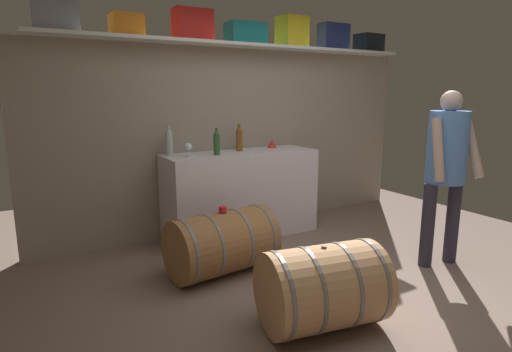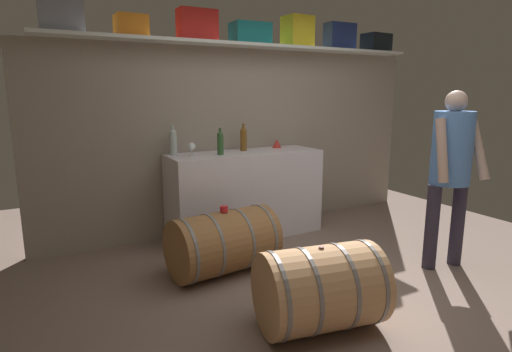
# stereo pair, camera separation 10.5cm
# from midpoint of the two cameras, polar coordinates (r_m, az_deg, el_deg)

# --- Properties ---
(ground_plane) EXTENTS (5.87, 7.32, 0.02)m
(ground_plane) POSITION_cam_midpoint_polar(r_m,az_deg,el_deg) (3.89, 7.88, -12.81)
(ground_plane) COLOR #7F695D
(back_wall_panel) EXTENTS (4.67, 0.10, 2.06)m
(back_wall_panel) POSITION_cam_midpoint_polar(r_m,az_deg,el_deg) (4.89, -3.05, 4.94)
(back_wall_panel) COLOR gray
(back_wall_panel) RESTS_ON ground
(high_shelf_board) EXTENTS (4.30, 0.40, 0.03)m
(high_shelf_board) POSITION_cam_midpoint_polar(r_m,az_deg,el_deg) (4.75, -2.32, 17.41)
(high_shelf_board) COLOR silver
(high_shelf_board) RESTS_ON back_wall_panel
(toolcase_grey) EXTENTS (0.37, 0.22, 0.31)m
(toolcase_grey) POSITION_cam_midpoint_polar(r_m,az_deg,el_deg) (4.24, -26.49, 19.37)
(toolcase_grey) COLOR gray
(toolcase_grey) RESTS_ON high_shelf_board
(toolcase_orange) EXTENTS (0.29, 0.26, 0.20)m
(toolcase_orange) POSITION_cam_midpoint_polar(r_m,az_deg,el_deg) (4.32, -18.03, 19.04)
(toolcase_orange) COLOR orange
(toolcase_orange) RESTS_ON high_shelf_board
(toolcase_red) EXTENTS (0.39, 0.20, 0.31)m
(toolcase_red) POSITION_cam_midpoint_polar(r_m,az_deg,el_deg) (4.53, -9.35, 19.75)
(toolcase_red) COLOR red
(toolcase_red) RESTS_ON high_shelf_board
(toolcase_teal) EXTENTS (0.42, 0.30, 0.22)m
(toolcase_teal) POSITION_cam_midpoint_polar(r_m,az_deg,el_deg) (4.77, -2.12, 18.93)
(toolcase_teal) COLOR #157376
(toolcase_teal) RESTS_ON high_shelf_board
(toolcase_yellow) EXTENTS (0.31, 0.28, 0.34)m
(toolcase_yellow) POSITION_cam_midpoint_polar(r_m,az_deg,el_deg) (5.10, 4.32, 19.09)
(toolcase_yellow) COLOR yellow
(toolcase_yellow) RESTS_ON high_shelf_board
(toolcase_navy) EXTENTS (0.38, 0.20, 0.31)m
(toolcase_navy) POSITION_cam_midpoint_polar(r_m,az_deg,el_deg) (5.47, 9.99, 18.26)
(toolcase_navy) COLOR navy
(toolcase_navy) RESTS_ON high_shelf_board
(toolcase_black) EXTENTS (0.36, 0.26, 0.23)m
(toolcase_black) POSITION_cam_midpoint_polar(r_m,az_deg,el_deg) (5.86, 14.68, 17.18)
(toolcase_black) COLOR black
(toolcase_black) RESTS_ON high_shelf_board
(work_cabinet) EXTENTS (1.69, 0.57, 0.94)m
(work_cabinet) POSITION_cam_midpoint_polar(r_m,az_deg,el_deg) (4.61, -2.69, -2.50)
(work_cabinet) COLOR white
(work_cabinet) RESTS_ON ground
(wine_bottle_amber) EXTENTS (0.07, 0.07, 0.30)m
(wine_bottle_amber) POSITION_cam_midpoint_polar(r_m,az_deg,el_deg) (4.61, -2.97, 5.15)
(wine_bottle_amber) COLOR brown
(wine_bottle_amber) RESTS_ON work_cabinet
(wine_bottle_green) EXTENTS (0.07, 0.07, 0.28)m
(wine_bottle_green) POSITION_cam_midpoint_polar(r_m,az_deg,el_deg) (4.32, -6.11, 4.56)
(wine_bottle_green) COLOR #325D2F
(wine_bottle_green) RESTS_ON work_cabinet
(wine_bottle_clear) EXTENTS (0.08, 0.08, 0.31)m
(wine_bottle_clear) POSITION_cam_midpoint_polar(r_m,az_deg,el_deg) (4.36, -12.50, 4.60)
(wine_bottle_clear) COLOR #B2BFB9
(wine_bottle_clear) RESTS_ON work_cabinet
(wine_glass) EXTENTS (0.08, 0.08, 0.14)m
(wine_glass) POSITION_cam_midpoint_polar(r_m,az_deg,el_deg) (4.24, -9.99, 3.93)
(wine_glass) COLOR white
(wine_glass) RESTS_ON work_cabinet
(red_funnel) EXTENTS (0.11, 0.11, 0.10)m
(red_funnel) POSITION_cam_midpoint_polar(r_m,az_deg,el_deg) (4.89, 1.60, 4.50)
(red_funnel) COLOR red
(red_funnel) RESTS_ON work_cabinet
(wine_barrel_near) EXTENTS (0.97, 0.64, 0.56)m
(wine_barrel_near) POSITION_cam_midpoint_polar(r_m,az_deg,el_deg) (3.72, -5.46, -9.08)
(wine_barrel_near) COLOR #9E6C3F
(wine_barrel_near) RESTS_ON ground
(wine_barrel_far) EXTENTS (0.88, 0.70, 0.58)m
(wine_barrel_far) POSITION_cam_midpoint_polar(r_m,az_deg,el_deg) (2.93, 8.06, -14.85)
(wine_barrel_far) COLOR tan
(wine_barrel_far) RESTS_ON ground
(tasting_cup) EXTENTS (0.07, 0.07, 0.05)m
(tasting_cup) POSITION_cam_midpoint_polar(r_m,az_deg,el_deg) (3.63, -5.42, -4.57)
(tasting_cup) COLOR red
(tasting_cup) RESTS_ON wine_barrel_near
(winemaker_pouring) EXTENTS (0.50, 0.44, 1.59)m
(winemaker_pouring) POSITION_cam_midpoint_polar(r_m,az_deg,el_deg) (4.06, 23.99, 1.94)
(winemaker_pouring) COLOR #302B3C
(winemaker_pouring) RESTS_ON ground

